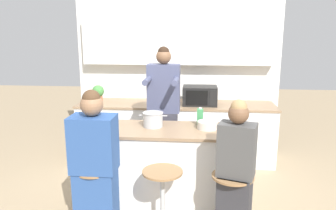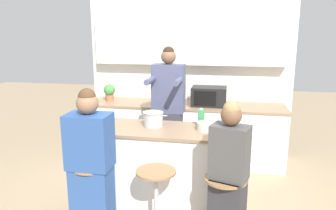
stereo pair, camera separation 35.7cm
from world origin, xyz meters
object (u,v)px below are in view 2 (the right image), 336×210
object	(u,v)px
bar_stool_leftmost	(93,193)
cooking_pot	(153,119)
person_wrapped_blanket	(91,165)
person_seated_near	(228,181)
juice_carton	(201,117)
potted_plant	(109,92)
fruit_bowl	(207,126)
coffee_cup_near	(226,127)
bar_stool_rightmost	(225,207)
person_cooking	(168,117)
kitchen_island	(167,167)
microwave	(209,96)
bar_stool_center	(156,199)

from	to	relation	value
bar_stool_leftmost	cooking_pot	xyz separation A→B (m)	(0.49, 0.61, 0.63)
person_wrapped_blanket	person_seated_near	world-z (taller)	person_wrapped_blanket
juice_carton	potted_plant	bearing A→B (deg)	141.48
fruit_bowl	coffee_cup_near	bearing A→B (deg)	-0.03
bar_stool_rightmost	person_cooking	distance (m)	1.53
juice_carton	potted_plant	world-z (taller)	potted_plant
potted_plant	cooking_pot	bearing A→B (deg)	-52.95
kitchen_island	person_wrapped_blanket	xyz separation A→B (m)	(-0.64, -0.58, 0.22)
microwave	fruit_bowl	bearing A→B (deg)	-86.89
person_cooking	person_seated_near	size ratio (longest dim) A/B	1.29
bar_stool_leftmost	bar_stool_center	world-z (taller)	same
bar_stool_rightmost	cooking_pot	size ratio (longest dim) A/B	2.12
person_wrapped_blanket	bar_stool_rightmost	bearing A→B (deg)	0.38
person_seated_near	juice_carton	distance (m)	0.92
bar_stool_leftmost	bar_stool_center	distance (m)	0.65
kitchen_island	person_wrapped_blanket	size ratio (longest dim) A/B	1.13
bar_stool_center	juice_carton	distance (m)	1.04
person_seated_near	kitchen_island	bearing A→B (deg)	156.96
microwave	bar_stool_center	bearing A→B (deg)	-100.60
kitchen_island	fruit_bowl	size ratio (longest dim) A/B	7.44
bar_stool_rightmost	person_seated_near	bearing A→B (deg)	-4.64
kitchen_island	bar_stool_rightmost	world-z (taller)	kitchen_island
kitchen_island	bar_stool_center	bearing A→B (deg)	-90.00
person_seated_near	juice_carton	world-z (taller)	person_seated_near
person_seated_near	fruit_bowl	size ratio (longest dim) A/B	6.26
bar_stool_leftmost	juice_carton	world-z (taller)	juice_carton
coffee_cup_near	person_seated_near	bearing A→B (deg)	-85.88
bar_stool_leftmost	fruit_bowl	world-z (taller)	fruit_bowl
coffee_cup_near	microwave	world-z (taller)	microwave
person_cooking	person_seated_near	bearing A→B (deg)	-57.02
person_seated_near	microwave	xyz separation A→B (m)	(-0.32, 1.96, 0.39)
person_seated_near	person_cooking	bearing A→B (deg)	140.27
fruit_bowl	microwave	xyz separation A→B (m)	(-0.07, 1.35, 0.06)
potted_plant	fruit_bowl	bearing A→B (deg)	-40.53
fruit_bowl	juice_carton	xyz separation A→B (m)	(-0.08, 0.16, 0.05)
cooking_pot	coffee_cup_near	xyz separation A→B (m)	(0.80, -0.03, -0.04)
coffee_cup_near	person_cooking	bearing A→B (deg)	140.60
bar_stool_center	person_seated_near	distance (m)	0.73
microwave	person_cooking	bearing A→B (deg)	-122.19
coffee_cup_near	juice_carton	size ratio (longest dim) A/B	0.52
bar_stool_leftmost	person_wrapped_blanket	world-z (taller)	person_wrapped_blanket
person_seated_near	potted_plant	distance (m)	2.78
person_cooking	person_wrapped_blanket	size ratio (longest dim) A/B	1.23
person_cooking	coffee_cup_near	distance (m)	0.96
kitchen_island	person_seated_near	world-z (taller)	person_seated_near
potted_plant	microwave	bearing A→B (deg)	-1.80
fruit_bowl	bar_stool_center	bearing A→B (deg)	-126.91
kitchen_island	cooking_pot	distance (m)	0.56
bar_stool_center	potted_plant	bearing A→B (deg)	121.31
bar_stool_rightmost	person_seated_near	xyz separation A→B (m)	(0.02, -0.00, 0.27)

